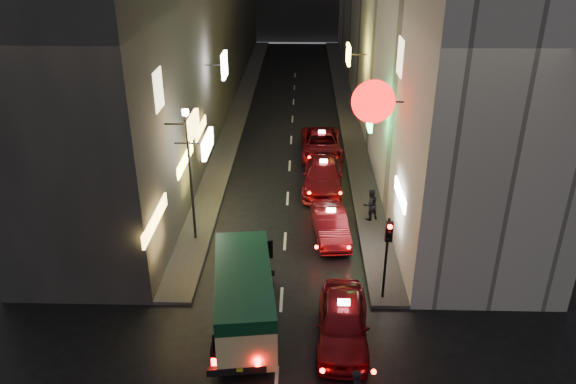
# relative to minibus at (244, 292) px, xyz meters

# --- Properties ---
(sidewalk_left) EXTENTS (1.50, 52.00, 0.15)m
(sidewalk_left) POSITION_rel_minibus_xyz_m (-2.97, 27.17, -1.46)
(sidewalk_left) COLOR #4C4946
(sidewalk_left) RESTS_ON ground
(sidewalk_right) EXTENTS (1.50, 52.00, 0.15)m
(sidewalk_right) POSITION_rel_minibus_xyz_m (5.53, 27.17, -1.46)
(sidewalk_right) COLOR #4C4946
(sidewalk_right) RESTS_ON ground
(minibus) EXTENTS (2.69, 5.88, 2.43)m
(minibus) POSITION_rel_minibus_xyz_m (0.00, 0.00, 0.00)
(minibus) COLOR #EFDF95
(minibus) RESTS_ON ground
(taxi_near) EXTENTS (2.65, 5.78, 1.97)m
(taxi_near) POSITION_rel_minibus_xyz_m (3.54, -0.63, -0.64)
(taxi_near) COLOR maroon
(taxi_near) RESTS_ON ground
(taxi_second) EXTENTS (2.55, 5.15, 1.75)m
(taxi_second) POSITION_rel_minibus_xyz_m (3.40, 6.61, -0.74)
(taxi_second) COLOR maroon
(taxi_second) RESTS_ON ground
(taxi_third) EXTENTS (2.68, 5.80, 1.97)m
(taxi_third) POSITION_rel_minibus_xyz_m (3.23, 12.06, -0.63)
(taxi_third) COLOR maroon
(taxi_third) RESTS_ON ground
(taxi_far) EXTENTS (2.36, 5.63, 1.95)m
(taxi_far) POSITION_rel_minibus_xyz_m (3.26, 16.86, -0.64)
(taxi_far) COLOR maroon
(taxi_far) RESTS_ON ground
(pedestrian_sidewalk) EXTENTS (0.81, 0.70, 1.82)m
(pedestrian_sidewalk) POSITION_rel_minibus_xyz_m (5.43, 8.18, -0.47)
(pedestrian_sidewalk) COLOR black
(pedestrian_sidewalk) RESTS_ON sidewalk_right
(traffic_light) EXTENTS (0.26, 0.43, 3.50)m
(traffic_light) POSITION_rel_minibus_xyz_m (5.28, 1.64, 1.15)
(traffic_light) COLOR black
(traffic_light) RESTS_ON sidewalk_right
(lamp_post) EXTENTS (0.28, 0.28, 6.22)m
(lamp_post) POSITION_rel_minibus_xyz_m (-2.92, 6.17, 2.19)
(lamp_post) COLOR black
(lamp_post) RESTS_ON sidewalk_left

